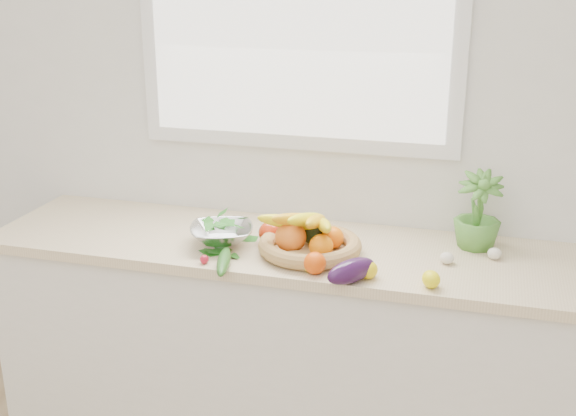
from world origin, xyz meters
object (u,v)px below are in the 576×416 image
(apple, at_px, (270,233))
(eggplant, at_px, (351,271))
(cucumber, at_px, (224,261))
(potted_herb, at_px, (478,213))
(fruit_basket, at_px, (309,240))
(colander_with_spinach, at_px, (222,230))

(apple, height_order, eggplant, apple)
(cucumber, relative_size, potted_herb, 0.80)
(fruit_basket, distance_m, colander_with_spinach, 0.34)
(potted_herb, bearing_deg, cucumber, -152.68)
(cucumber, xyz_separation_m, colander_with_spinach, (-0.08, 0.19, 0.04))
(fruit_basket, bearing_deg, apple, 161.94)
(cucumber, height_order, fruit_basket, fruit_basket)
(apple, relative_size, colander_with_spinach, 0.29)
(eggplant, relative_size, cucumber, 0.83)
(cucumber, distance_m, potted_herb, 0.96)
(potted_herb, bearing_deg, eggplant, -131.78)
(cucumber, bearing_deg, eggplant, 0.00)
(eggplant, xyz_separation_m, colander_with_spinach, (-0.53, 0.19, 0.02))
(apple, relative_size, fruit_basket, 0.18)
(potted_herb, height_order, colander_with_spinach, potted_herb)
(colander_with_spinach, bearing_deg, apple, 21.08)
(potted_herb, bearing_deg, apple, -166.77)
(eggplant, xyz_separation_m, cucumber, (-0.45, 0.00, -0.02))
(cucumber, bearing_deg, apple, 70.70)
(eggplant, height_order, fruit_basket, fruit_basket)
(apple, distance_m, potted_herb, 0.78)
(eggplant, bearing_deg, apple, 144.57)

